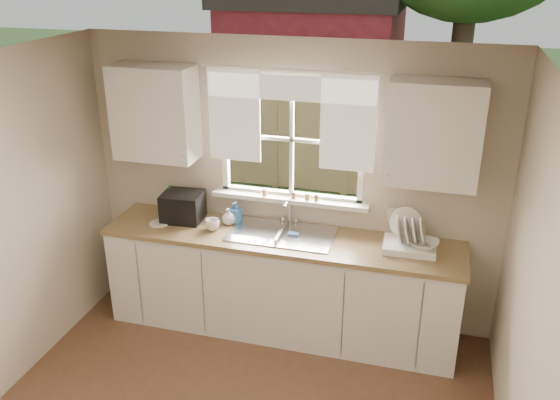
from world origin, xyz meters
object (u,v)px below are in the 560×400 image
(cup, at_px, (212,225))
(black_appliance, at_px, (183,206))
(soap_bottle_a, at_px, (171,199))
(dish_rack, at_px, (409,240))

(cup, height_order, black_appliance, black_appliance)
(black_appliance, bearing_deg, soap_bottle_a, 141.05)
(cup, distance_m, black_appliance, 0.36)
(dish_rack, xyz_separation_m, soap_bottle_a, (-2.13, 0.14, 0.06))
(soap_bottle_a, bearing_deg, cup, -32.40)
(soap_bottle_a, distance_m, black_appliance, 0.19)
(dish_rack, height_order, soap_bottle_a, dish_rack)
(cup, bearing_deg, black_appliance, 149.81)
(soap_bottle_a, bearing_deg, black_appliance, -40.26)
(dish_rack, distance_m, soap_bottle_a, 2.14)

